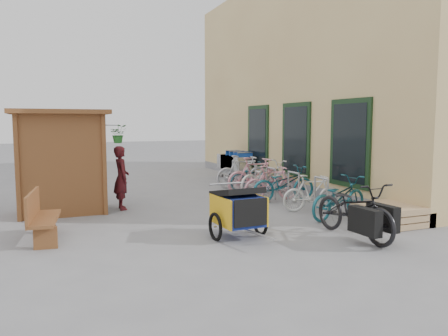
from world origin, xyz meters
name	(u,v)px	position (x,y,z in m)	size (l,w,h in m)	color
ground	(229,223)	(0.00, 0.00, 0.00)	(80.00, 80.00, 0.00)	gray
building	(347,83)	(6.49, 4.50, 3.49)	(6.07, 13.00, 7.00)	#DEC37F
kiosk	(57,147)	(-3.28, 2.47, 1.55)	(2.49, 1.65, 2.40)	brown
bike_rack	(271,179)	(2.30, 2.40, 0.52)	(0.05, 5.35, 0.86)	#A5A8AD
pallet_stack	(389,214)	(3.00, -1.40, 0.21)	(1.00, 1.20, 0.40)	tan
bench	(40,216)	(-3.67, -0.01, 0.46)	(0.60, 1.46, 0.90)	brown
shopping_carts	(234,162)	(3.00, 6.54, 0.63)	(0.60, 2.02, 1.07)	silver
child_trailer	(238,208)	(-0.31, -1.13, 0.55)	(1.01, 1.69, 0.99)	navy
cargo_bike	(355,210)	(1.64, -2.00, 0.52)	(0.78, 2.04, 1.06)	black
person_kiosk	(121,178)	(-1.85, 2.34, 0.77)	(0.56, 0.37, 1.54)	maroon
bike_0	(339,198)	(2.39, -0.53, 0.47)	(0.62, 1.78, 0.93)	#1A5868
bike_1	(312,193)	(2.29, 0.36, 0.44)	(0.42, 1.47, 0.88)	silver
bike_2	(284,184)	(2.33, 1.74, 0.48)	(0.64, 1.82, 0.96)	#1A5868
bike_3	(272,183)	(2.12, 2.01, 0.48)	(0.45, 1.58, 0.95)	pink
bike_4	(266,178)	(2.46, 2.98, 0.50)	(0.66, 1.89, 0.99)	silver
bike_5	(255,175)	(2.22, 3.21, 0.55)	(0.51, 1.82, 1.09)	pink
bike_6	(252,176)	(2.47, 3.93, 0.43)	(0.57, 1.63, 0.86)	#1A5868
bike_7	(243,172)	(2.35, 4.35, 0.53)	(0.50, 1.77, 1.06)	#BDBCC2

